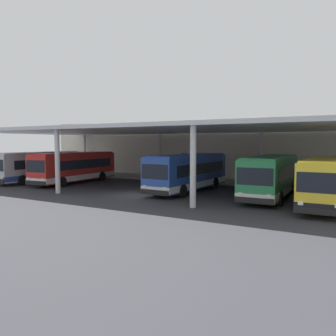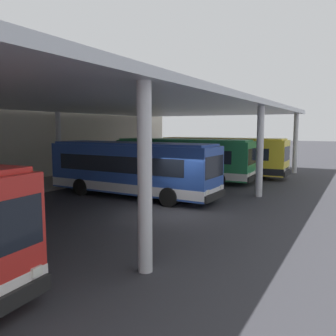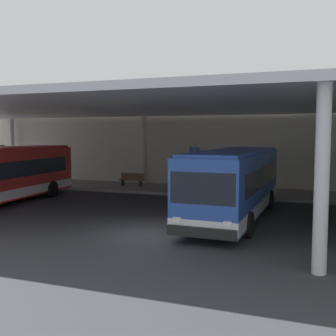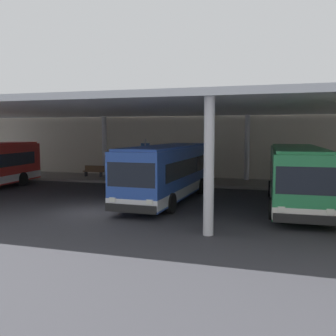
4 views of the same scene
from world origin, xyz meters
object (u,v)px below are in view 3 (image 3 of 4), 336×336
(bus_second_bay, at_px, (4,174))
(banner_sign, at_px, (195,164))
(bus_middle_bay, at_px, (235,183))
(bench_waiting, at_px, (132,179))

(bus_second_bay, xyz_separation_m, banner_sign, (8.98, 7.35, 0.32))
(bus_middle_bay, relative_size, banner_sign, 3.31)
(banner_sign, bearing_deg, bus_middle_bay, -60.24)
(banner_sign, bearing_deg, bus_second_bay, -140.70)
(bus_middle_bay, bearing_deg, banner_sign, 119.76)
(bus_second_bay, height_order, bus_middle_bay, same)
(bus_middle_bay, bearing_deg, bench_waiting, 138.84)
(bus_second_bay, xyz_separation_m, bus_middle_bay, (12.94, 0.42, 0.00))
(bus_middle_bay, height_order, banner_sign, banner_sign)
(bus_second_bay, distance_m, bus_middle_bay, 12.95)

